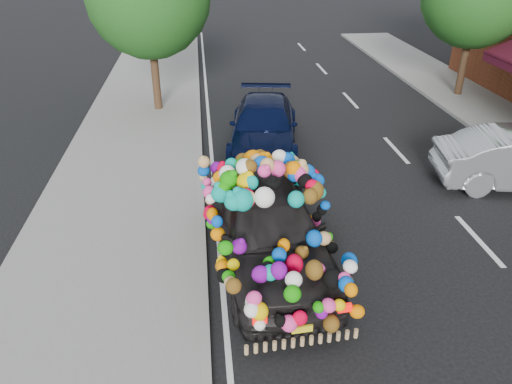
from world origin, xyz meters
TOP-DOWN VIEW (x-y plane):
  - ground at (0.00, 0.00)m, footprint 100.00×100.00m
  - sidewalk at (-4.30, 0.00)m, footprint 4.00×60.00m
  - kerb at (-2.35, 0.00)m, footprint 0.15×60.00m
  - lane_markings at (3.60, 0.00)m, footprint 6.00×50.00m
  - plush_art_car at (-1.06, -0.26)m, footprint 2.78×5.30m
  - navy_sedan at (-0.39, 5.61)m, footprint 2.71×5.12m

SIDE VIEW (x-z plane):
  - ground at x=0.00m, z-range 0.00..0.00m
  - lane_markings at x=3.60m, z-range 0.00..0.01m
  - sidewalk at x=-4.30m, z-range 0.00..0.12m
  - kerb at x=-2.35m, z-range 0.00..0.13m
  - navy_sedan at x=-0.39m, z-range 0.00..1.41m
  - plush_art_car at x=-1.06m, z-range 0.04..2.36m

